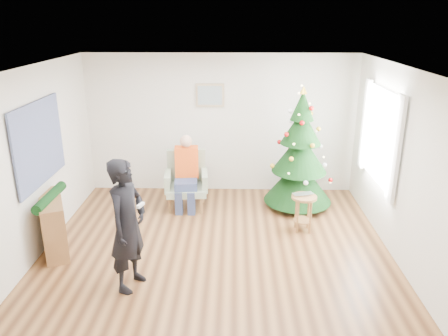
{
  "coord_description": "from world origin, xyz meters",
  "views": [
    {
      "loc": [
        0.25,
        -5.46,
        3.22
      ],
      "look_at": [
        0.1,
        0.6,
        1.1
      ],
      "focal_mm": 35.0,
      "sensor_mm": 36.0,
      "label": 1
    }
  ],
  "objects_px": {
    "stool": "(303,213)",
    "armchair": "(187,187)",
    "standing_man": "(128,225)",
    "console": "(54,224)",
    "christmas_tree": "(300,155)"
  },
  "relations": [
    {
      "from": "stool",
      "to": "armchair",
      "type": "xyz_separation_m",
      "value": [
        -1.92,
        0.9,
        0.06
      ]
    },
    {
      "from": "standing_man",
      "to": "console",
      "type": "relative_size",
      "value": 1.68
    },
    {
      "from": "stool",
      "to": "armchair",
      "type": "distance_m",
      "value": 2.12
    },
    {
      "from": "christmas_tree",
      "to": "armchair",
      "type": "distance_m",
      "value": 2.05
    },
    {
      "from": "stool",
      "to": "console",
      "type": "bearing_deg",
      "value": -169.55
    },
    {
      "from": "stool",
      "to": "standing_man",
      "type": "xyz_separation_m",
      "value": [
        -2.37,
        -1.55,
        0.54
      ]
    },
    {
      "from": "armchair",
      "to": "standing_man",
      "type": "relative_size",
      "value": 0.59
    },
    {
      "from": "standing_man",
      "to": "console",
      "type": "xyz_separation_m",
      "value": [
        -1.3,
        0.87,
        -0.44
      ]
    },
    {
      "from": "armchair",
      "to": "console",
      "type": "bearing_deg",
      "value": -143.09
    },
    {
      "from": "christmas_tree",
      "to": "standing_man",
      "type": "height_order",
      "value": "christmas_tree"
    },
    {
      "from": "stool",
      "to": "console",
      "type": "relative_size",
      "value": 0.59
    },
    {
      "from": "armchair",
      "to": "console",
      "type": "relative_size",
      "value": 0.99
    },
    {
      "from": "armchair",
      "to": "stool",
      "type": "bearing_deg",
      "value": -30.05
    },
    {
      "from": "stool",
      "to": "standing_man",
      "type": "bearing_deg",
      "value": -146.79
    },
    {
      "from": "christmas_tree",
      "to": "console",
      "type": "relative_size",
      "value": 2.14
    }
  ]
}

